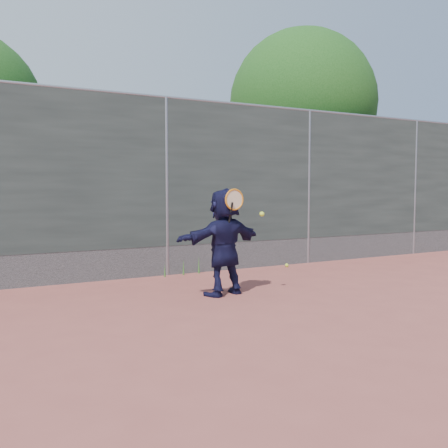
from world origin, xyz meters
name	(u,v)px	position (x,y,z in m)	size (l,w,h in m)	color
ground	(287,323)	(0.00, 0.00, 0.00)	(80.00, 80.00, 0.00)	#9E4C42
player	(224,242)	(0.10, 1.64, 0.74)	(1.37, 0.44, 1.48)	#131234
ball_ground	(287,265)	(2.31, 3.24, 0.03)	(0.07, 0.07, 0.07)	#CAE532
fence	(167,182)	(0.00, 3.50, 1.58)	(20.00, 0.06, 3.03)	#38423D
swing_action	(237,202)	(0.19, 1.43, 1.29)	(0.56, 0.21, 0.51)	orange
tree_right	(307,108)	(4.68, 5.75, 3.49)	(3.78, 3.60, 5.39)	#382314
weed_clump	(186,267)	(0.29, 3.38, 0.13)	(0.68, 0.07, 0.30)	#387226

